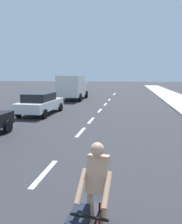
{
  "coord_description": "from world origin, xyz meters",
  "views": [
    {
      "loc": [
        2.41,
        2.67,
        2.84
      ],
      "look_at": [
        0.58,
        12.35,
        1.1
      ],
      "focal_mm": 33.49,
      "sensor_mm": 36.0,
      "label": 1
    }
  ],
  "objects": [
    {
      "name": "cyclist",
      "position": [
        1.88,
        5.65,
        0.83
      ],
      "size": [
        0.63,
        1.71,
        1.82
      ],
      "rotation": [
        0.0,
        0.0,
        3.06
      ],
      "color": "black",
      "rests_on": "ground"
    },
    {
      "name": "lane_stripe_2",
      "position": [
        0.0,
        8.05,
        0.0
      ],
      "size": [
        0.16,
        1.8,
        0.01
      ],
      "primitive_type": "cube",
      "color": "white",
      "rests_on": "ground"
    },
    {
      "name": "delivery_truck",
      "position": [
        -4.21,
        26.44,
        1.5
      ],
      "size": [
        2.83,
        6.31,
        2.8
      ],
      "rotation": [
        0.0,
        0.0,
        0.03
      ],
      "color": "beige",
      "rests_on": "ground"
    },
    {
      "name": "lane_stripe_5",
      "position": [
        0.0,
        19.29,
        0.0
      ],
      "size": [
        0.16,
        1.8,
        0.01
      ],
      "primitive_type": "cube",
      "color": "white",
      "rests_on": "ground"
    },
    {
      "name": "lane_stripe_7",
      "position": [
        0.0,
        27.07,
        0.0
      ],
      "size": [
        0.16,
        1.8,
        0.01
      ],
      "primitive_type": "cube",
      "color": "white",
      "rests_on": "ground"
    },
    {
      "name": "lane_stripe_9",
      "position": [
        0.0,
        35.96,
        0.0
      ],
      "size": [
        0.16,
        1.8,
        0.01
      ],
      "primitive_type": "cube",
      "color": "white",
      "rests_on": "ground"
    },
    {
      "name": "lane_stripe_4",
      "position": [
        0.0,
        15.43,
        0.0
      ],
      "size": [
        0.16,
        1.8,
        0.01
      ],
      "primitive_type": "cube",
      "color": "white",
      "rests_on": "ground"
    },
    {
      "name": "parked_car_white",
      "position": [
        -4.04,
        16.89,
        0.84
      ],
      "size": [
        2.14,
        4.58,
        1.57
      ],
      "rotation": [
        0.0,
        0.0,
        -0.01
      ],
      "color": "white",
      "rests_on": "ground"
    },
    {
      "name": "ground_plane",
      "position": [
        0.0,
        20.0,
        0.0
      ],
      "size": [
        160.0,
        160.0,
        0.0
      ],
      "primitive_type": "plane",
      "color": "#2D2D33"
    },
    {
      "name": "lane_stripe_8",
      "position": [
        0.0,
        33.85,
        0.0
      ],
      "size": [
        0.16,
        1.8,
        0.01
      ],
      "primitive_type": "cube",
      "color": "white",
      "rests_on": "ground"
    },
    {
      "name": "lane_stripe_6",
      "position": [
        0.0,
        23.09,
        0.0
      ],
      "size": [
        0.16,
        1.8,
        0.01
      ],
      "primitive_type": "cube",
      "color": "white",
      "rests_on": "ground"
    },
    {
      "name": "lane_stripe_3",
      "position": [
        0.0,
        12.61,
        0.0
      ],
      "size": [
        0.16,
        1.8,
        0.01
      ],
      "primitive_type": "cube",
      "color": "white",
      "rests_on": "ground"
    }
  ]
}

